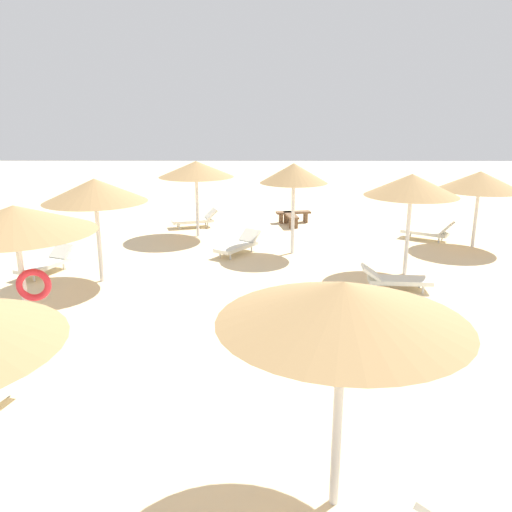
{
  "coord_description": "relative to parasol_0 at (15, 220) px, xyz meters",
  "views": [
    {
      "loc": [
        0.07,
        -9.82,
        4.85
      ],
      "look_at": [
        0.0,
        3.0,
        1.2
      ],
      "focal_mm": 36.64,
      "sensor_mm": 36.0,
      "label": 1
    }
  ],
  "objects": [
    {
      "name": "parasol_1",
      "position": [
        12.59,
        8.14,
        -0.31
      ],
      "size": [
        2.9,
        2.9,
        2.73
      ],
      "color": "silver",
      "rests_on": "ground"
    },
    {
      "name": "lounger_3",
      "position": [
        -1.58,
        4.96,
        -2.37
      ],
      "size": [
        1.32,
        1.99,
        0.72
      ],
      "color": "silver",
      "rests_on": "ground"
    },
    {
      "name": "parasol_6",
      "position": [
        2.48,
        9.76,
        -0.09
      ],
      "size": [
        2.87,
        2.87,
        2.91
      ],
      "color": "silver",
      "rests_on": "ground"
    },
    {
      "name": "parasol_3",
      "position": [
        0.31,
        4.21,
        -0.05
      ],
      "size": [
        2.88,
        2.88,
        2.98
      ],
      "color": "silver",
      "rests_on": "ground"
    },
    {
      "name": "lounger_6",
      "position": [
        2.21,
        11.34,
        -2.37
      ],
      "size": [
        1.98,
        1.18,
        0.75
      ],
      "color": "silver",
      "rests_on": "ground"
    },
    {
      "name": "lounger_1",
      "position": [
        11.3,
        9.15,
        -2.37
      ],
      "size": [
        1.9,
        1.57,
        0.78
      ],
      "color": "silver",
      "rests_on": "ground"
    },
    {
      "name": "bench_0",
      "position": [
        6.22,
        11.66,
        -2.35
      ],
      "size": [
        0.62,
        1.54,
        0.49
      ],
      "color": "brown",
      "rests_on": "ground"
    },
    {
      "name": "bench_1",
      "position": [
        6.37,
        12.27,
        -2.35
      ],
      "size": [
        1.55,
        0.64,
        0.49
      ],
      "color": "brown",
      "rests_on": "ground"
    },
    {
      "name": "parasol_4",
      "position": [
        6.02,
        7.28,
        0.05
      ],
      "size": [
        2.27,
        2.27,
        3.09
      ],
      "color": "silver",
      "rests_on": "ground"
    },
    {
      "name": "parasol_0",
      "position": [
        0.0,
        0.0,
        0.0
      ],
      "size": [
        3.19,
        3.19,
        3.0
      ],
      "color": "silver",
      "rests_on": "ground"
    },
    {
      "name": "ground_plane",
      "position": [
        4.79,
        -0.33,
        -2.69
      ],
      "size": [
        80.0,
        80.0,
        0.0
      ],
      "primitive_type": "plane",
      "color": "beige"
    },
    {
      "name": "lounger_4",
      "position": [
        4.16,
        7.17,
        -2.38
      ],
      "size": [
        1.61,
        1.92,
        0.71
      ],
      "color": "silver",
      "rests_on": "ground"
    },
    {
      "name": "parasol_5",
      "position": [
        9.28,
        4.93,
        0.0
      ],
      "size": [
        2.73,
        2.73,
        3.02
      ],
      "color": "silver",
      "rests_on": "ground"
    },
    {
      "name": "parasol_2",
      "position": [
        5.82,
        -4.6,
        0.02
      ],
      "size": [
        2.94,
        2.94,
        2.97
      ],
      "color": "silver",
      "rests_on": "ground"
    },
    {
      "name": "lounger_5",
      "position": [
        8.6,
        3.49,
        -2.38
      ],
      "size": [
        1.94,
        0.77,
        0.68
      ],
      "color": "silver",
      "rests_on": "ground"
    }
  ]
}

